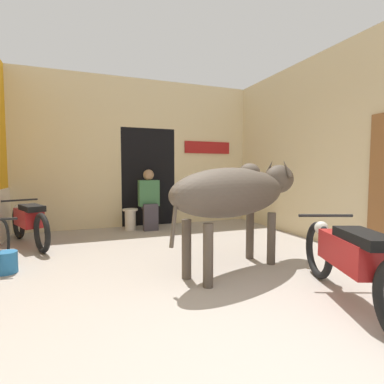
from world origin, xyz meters
The scene contains 9 objects.
ground_plane centered at (0.00, 0.00, 0.00)m, with size 30.00×30.00×0.00m, color #9E9389.
wall_back_with_doorway centered at (0.07, 5.24, 1.42)m, with size 5.18×0.93×3.26m.
wall_right_with_door centered at (2.68, 2.44, 1.61)m, with size 0.22×4.98×3.26m.
cow centered at (0.54, 1.57, 0.97)m, with size 2.29×1.28×1.40m.
motorcycle_near centered at (0.98, 0.30, 0.44)m, with size 0.90×1.94×0.76m.
motorcycle_far centered at (-2.10, 3.86, 0.41)m, with size 0.88×1.81×0.73m.
shopkeeper_seated centered at (0.06, 4.46, 0.67)m, with size 0.42×0.34×1.26m.
plastic_stool centered at (-0.33, 4.55, 0.24)m, with size 0.32×0.32×0.45m.
bucket centered at (-2.17, 2.43, 0.13)m, with size 0.26×0.26×0.26m.
Camera 1 is at (-1.33, -1.68, 1.24)m, focal length 28.00 mm.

